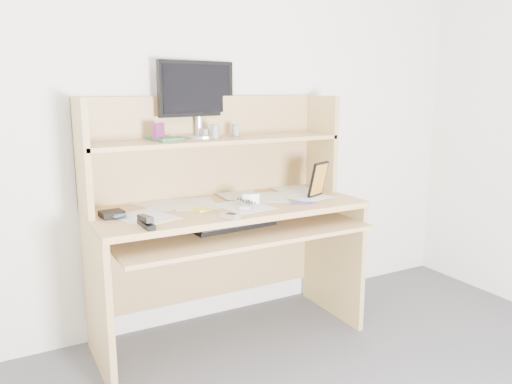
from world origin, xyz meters
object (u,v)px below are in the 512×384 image
keyboard (233,225)px  desk (222,212)px  game_case (318,179)px  monitor (197,97)px  tv_remote (246,204)px

keyboard → desk: bearing=80.0°
desk → game_case: size_ratio=7.24×
desk → keyboard: (-0.02, -0.17, -0.03)m
desk → monitor: monitor is taller
tv_remote → monitor: size_ratio=0.45×
keyboard → game_case: 0.56m
keyboard → monitor: (-0.04, 0.34, 0.63)m
game_case → monitor: 0.79m
desk → game_case: desk is taller
desk → monitor: 0.63m
game_case → desk: bearing=139.0°
desk → tv_remote: size_ratio=6.80×
keyboard → game_case: size_ratio=2.29×
keyboard → game_case: game_case is taller
desk → keyboard: bearing=-95.7°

